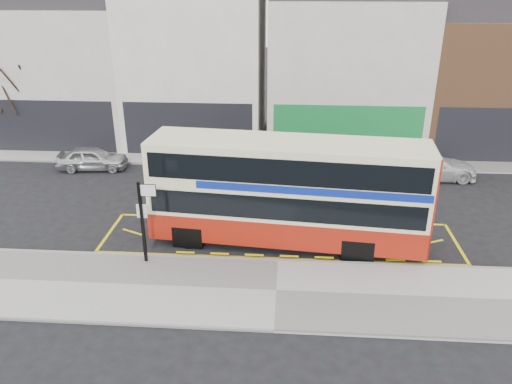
# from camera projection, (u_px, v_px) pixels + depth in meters

# --- Properties ---
(ground) EXTENTS (120.00, 120.00, 0.00)m
(ground) POSITION_uv_depth(u_px,v_px,m) (278.00, 258.00, 18.69)
(ground) COLOR black
(ground) RESTS_ON ground
(pavement) EXTENTS (40.00, 4.00, 0.15)m
(pavement) POSITION_uv_depth(u_px,v_px,m) (276.00, 292.00, 16.56)
(pavement) COLOR #A9A6A0
(pavement) RESTS_ON ground
(kerb) EXTENTS (40.00, 0.15, 0.15)m
(kerb) POSITION_uv_depth(u_px,v_px,m) (278.00, 261.00, 18.32)
(kerb) COLOR gray
(kerb) RESTS_ON ground
(far_pavement) EXTENTS (50.00, 3.00, 0.15)m
(far_pavement) POSITION_uv_depth(u_px,v_px,m) (284.00, 158.00, 28.72)
(far_pavement) COLOR #A9A6A0
(far_pavement) RESTS_ON ground
(road_markings) EXTENTS (14.00, 3.40, 0.01)m
(road_markings) POSITION_uv_depth(u_px,v_px,m) (279.00, 237.00, 20.15)
(road_markings) COLOR yellow
(road_markings) RESTS_ON ground
(terrace_far_left) EXTENTS (8.00, 8.01, 10.80)m
(terrace_far_left) POSITION_uv_depth(u_px,v_px,m) (72.00, 60.00, 31.35)
(terrace_far_left) COLOR #BCB5AA
(terrace_far_left) RESTS_ON ground
(terrace_left) EXTENTS (8.00, 8.01, 11.80)m
(terrace_left) POSITION_uv_depth(u_px,v_px,m) (198.00, 54.00, 30.64)
(terrace_left) COLOR silver
(terrace_left) RESTS_ON ground
(terrace_green_shop) EXTENTS (9.00, 8.01, 11.30)m
(terrace_green_shop) POSITION_uv_depth(u_px,v_px,m) (345.00, 59.00, 30.15)
(terrace_green_shop) COLOR #BCB5AA
(terrace_green_shop) RESTS_ON ground
(terrace_right) EXTENTS (9.00, 8.01, 10.30)m
(terrace_right) POSITION_uv_depth(u_px,v_px,m) (496.00, 69.00, 29.77)
(terrace_right) COLOR #925D3A
(terrace_right) RESTS_ON ground
(double_decker_bus) EXTENTS (10.64, 3.39, 4.18)m
(double_decker_bus) POSITION_uv_depth(u_px,v_px,m) (288.00, 191.00, 18.94)
(double_decker_bus) COLOR beige
(double_decker_bus) RESTS_ON ground
(bus_stop_post) EXTENTS (0.78, 0.13, 3.12)m
(bus_stop_post) POSITION_uv_depth(u_px,v_px,m) (144.00, 215.00, 17.49)
(bus_stop_post) COLOR black
(bus_stop_post) RESTS_ON pavement
(car_silver) EXTENTS (3.84, 1.84, 1.26)m
(car_silver) POSITION_uv_depth(u_px,v_px,m) (92.00, 158.00, 27.01)
(car_silver) COLOR silver
(car_silver) RESTS_ON ground
(car_grey) EXTENTS (4.30, 1.60, 1.40)m
(car_grey) POSITION_uv_depth(u_px,v_px,m) (279.00, 156.00, 27.12)
(car_grey) COLOR #3D3F44
(car_grey) RESTS_ON ground
(car_white) EXTENTS (4.87, 2.22, 1.38)m
(car_white) POSITION_uv_depth(u_px,v_px,m) (429.00, 166.00, 25.79)
(car_white) COLOR white
(car_white) RESTS_ON ground
(street_tree_left) EXTENTS (3.08, 3.08, 6.65)m
(street_tree_left) POSITION_uv_depth(u_px,v_px,m) (14.00, 74.00, 28.57)
(street_tree_left) COLOR black
(street_tree_left) RESTS_ON ground
(street_tree_right) EXTENTS (2.31, 2.31, 4.98)m
(street_tree_right) POSITION_uv_depth(u_px,v_px,m) (440.00, 99.00, 27.92)
(street_tree_right) COLOR black
(street_tree_right) RESTS_ON ground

